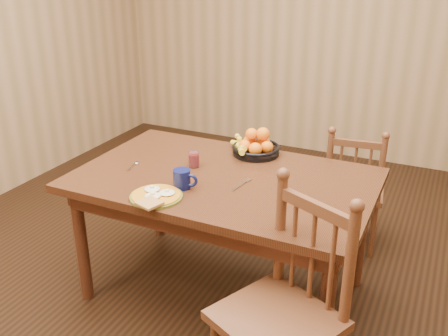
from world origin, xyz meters
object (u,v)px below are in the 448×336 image
at_px(dining_table, 224,190).
at_px(chair_near, 284,312).
at_px(coffee_mug, 183,179).
at_px(breakfast_plate, 156,196).
at_px(fruit_bowl, 255,146).
at_px(chair_far, 353,189).

bearing_deg(dining_table, chair_near, -47.33).
distance_m(dining_table, coffee_mug, 0.29).
relative_size(breakfast_plate, fruit_bowl, 0.93).
bearing_deg(coffee_mug, chair_far, 57.15).
xyz_separation_m(chair_far, breakfast_plate, (-0.75, -1.22, 0.34)).
height_order(dining_table, fruit_bowl, fruit_bowl).
xyz_separation_m(coffee_mug, fruit_bowl, (0.16, 0.60, 0.00)).
xyz_separation_m(chair_far, coffee_mug, (-0.69, -1.06, 0.38)).
relative_size(chair_far, breakfast_plate, 2.86).
relative_size(dining_table, breakfast_plate, 5.33).
bearing_deg(chair_near, dining_table, 157.51).
relative_size(dining_table, chair_near, 1.58).
xyz_separation_m(chair_near, breakfast_plate, (-0.76, 0.24, 0.27)).
bearing_deg(breakfast_plate, chair_far, 58.57).
relative_size(dining_table, coffee_mug, 11.97).
distance_m(chair_far, coffee_mug, 1.32).
relative_size(dining_table, chair_far, 1.86).
bearing_deg(fruit_bowl, chair_far, 41.10).
xyz_separation_m(dining_table, coffee_mug, (-0.13, -0.22, 0.14)).
xyz_separation_m(chair_near, fruit_bowl, (-0.54, 1.00, 0.31)).
height_order(chair_far, coffee_mug, chair_far).
distance_m(breakfast_plate, fruit_bowl, 0.79).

